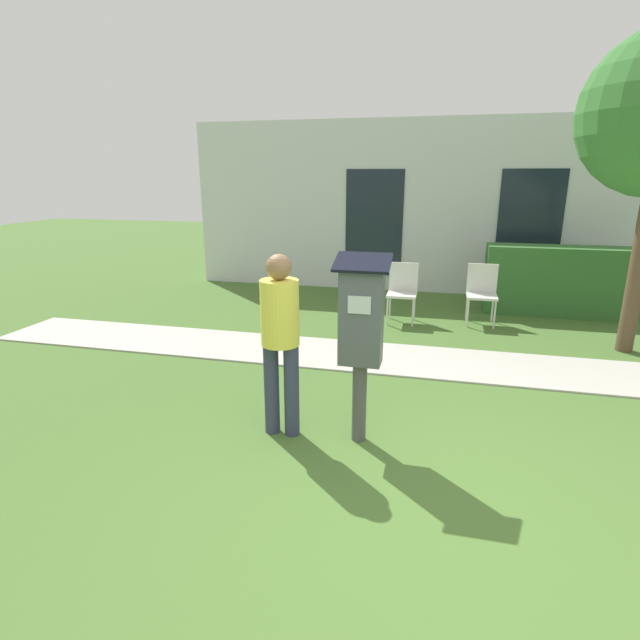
{
  "coord_description": "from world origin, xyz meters",
  "views": [
    {
      "loc": [
        -0.09,
        -2.8,
        2.18
      ],
      "look_at": [
        -1.02,
        0.98,
        1.05
      ],
      "focal_mm": 28.0,
      "sensor_mm": 36.0,
      "label": 1
    }
  ],
  "objects": [
    {
      "name": "building_facade",
      "position": [
        0.0,
        7.02,
        1.6
      ],
      "size": [
        10.0,
        0.26,
        3.2
      ],
      "color": "silver",
      "rests_on": "ground"
    },
    {
      "name": "sidewalk",
      "position": [
        0.0,
        3.02,
        0.01
      ],
      "size": [
        12.0,
        1.1,
        0.02
      ],
      "color": "#B7B2A8",
      "rests_on": "ground"
    },
    {
      "name": "parking_meter",
      "position": [
        -0.68,
        1.0,
        1.02
      ],
      "size": [
        0.44,
        0.31,
        1.59
      ],
      "color": "#4C4C4C",
      "rests_on": "ground"
    },
    {
      "name": "person_standing",
      "position": [
        -1.35,
        0.96,
        0.93
      ],
      "size": [
        0.32,
        0.32,
        1.58
      ],
      "rotation": [
        0.0,
        0.0,
        -0.21
      ],
      "color": "#333851",
      "rests_on": "ground"
    },
    {
      "name": "ground_plane",
      "position": [
        0.0,
        0.0,
        0.0
      ],
      "size": [
        40.0,
        40.0,
        0.0
      ],
      "primitive_type": "plane",
      "color": "#476B2D"
    },
    {
      "name": "outdoor_chair_left",
      "position": [
        -0.64,
        4.77,
        0.53
      ],
      "size": [
        0.44,
        0.44,
        0.9
      ],
      "rotation": [
        0.0,
        0.0,
        0.3
      ],
      "color": "silver",
      "rests_on": "ground"
    },
    {
      "name": "outdoor_chair_middle",
      "position": [
        0.53,
        4.94,
        0.53
      ],
      "size": [
        0.44,
        0.44,
        0.9
      ],
      "rotation": [
        0.0,
        0.0,
        0.19
      ],
      "color": "silver",
      "rests_on": "ground"
    },
    {
      "name": "hedge_row",
      "position": [
        1.75,
        5.79,
        0.55
      ],
      "size": [
        2.23,
        0.6,
        1.1
      ],
      "color": "#33662D",
      "rests_on": "ground"
    }
  ]
}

